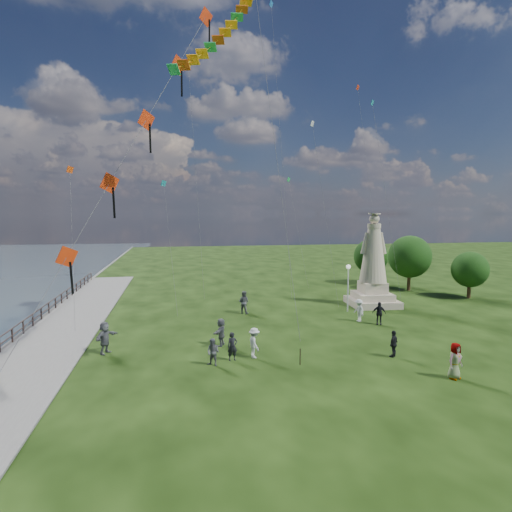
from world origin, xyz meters
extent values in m
cube|color=slate|center=(-16.50, 10.00, -0.20)|extent=(0.30, 160.00, 0.60)
cube|color=slate|center=(-14.00, 8.00, 0.05)|extent=(5.00, 60.00, 0.10)
cylinder|color=black|center=(-16.30, 8.00, 0.50)|extent=(0.11, 0.11, 1.00)
cylinder|color=black|center=(-16.30, 10.00, 0.50)|extent=(0.11, 0.11, 1.00)
cylinder|color=black|center=(-16.30, 12.00, 0.50)|extent=(0.11, 0.11, 1.00)
cylinder|color=black|center=(-16.30, 14.00, 0.50)|extent=(0.11, 0.11, 1.00)
cylinder|color=black|center=(-16.30, 16.00, 0.50)|extent=(0.11, 0.11, 1.00)
cylinder|color=black|center=(-16.30, 18.00, 0.50)|extent=(0.11, 0.11, 1.00)
cylinder|color=black|center=(-16.30, 20.00, 0.50)|extent=(0.11, 0.11, 1.00)
cylinder|color=black|center=(-16.30, 22.00, 0.50)|extent=(0.11, 0.11, 1.00)
cylinder|color=black|center=(-16.30, 24.00, 0.50)|extent=(0.11, 0.11, 1.00)
cylinder|color=black|center=(-16.30, 26.00, 0.50)|extent=(0.11, 0.11, 1.00)
cylinder|color=black|center=(-16.30, 28.00, 0.50)|extent=(0.11, 0.11, 1.00)
cylinder|color=black|center=(-16.30, 30.00, 0.50)|extent=(0.11, 0.11, 1.00)
cylinder|color=black|center=(-16.30, 32.00, 0.50)|extent=(0.11, 0.11, 1.00)
cylinder|color=black|center=(-16.30, 34.00, 0.50)|extent=(0.11, 0.11, 1.00)
cylinder|color=black|center=(-16.30, 36.00, 0.50)|extent=(0.11, 0.11, 1.00)
cube|color=black|center=(-16.30, 10.00, 0.98)|extent=(0.06, 52.00, 0.06)
cube|color=black|center=(-16.30, 10.00, 0.55)|extent=(0.06, 52.00, 0.06)
cube|color=#C9B398|center=(11.23, 16.46, 0.29)|extent=(4.35, 4.35, 0.58)
cube|color=#C9B398|center=(11.23, 16.46, 0.87)|extent=(3.32, 3.32, 0.58)
cube|color=#C9B398|center=(11.23, 16.46, 1.64)|extent=(2.28, 2.28, 0.96)
cylinder|color=#C9B398|center=(11.23, 16.46, 7.14)|extent=(1.24, 1.24, 0.39)
sphere|color=#C9B398|center=(11.23, 16.46, 7.74)|extent=(0.89, 0.89, 0.89)
cylinder|color=#C9B398|center=(11.23, 16.46, 8.20)|extent=(1.06, 1.06, 0.10)
cylinder|color=silver|center=(8.09, 14.57, 1.84)|extent=(0.11, 0.11, 3.68)
sphere|color=white|center=(8.09, 14.57, 3.79)|extent=(0.37, 0.37, 0.37)
cylinder|color=#382314|center=(18.45, 22.68, 1.12)|extent=(0.36, 0.36, 2.25)
sphere|color=#173D10|center=(18.45, 22.68, 3.65)|extent=(4.49, 4.49, 4.49)
cylinder|color=#382314|center=(22.04, 17.84, 0.87)|extent=(0.36, 0.36, 1.73)
sphere|color=#173D10|center=(22.04, 17.84, 2.81)|extent=(3.46, 3.46, 3.46)
cylinder|color=#382314|center=(16.44, 27.70, 1.00)|extent=(0.36, 0.36, 1.99)
sphere|color=#173D10|center=(16.44, 27.70, 3.24)|extent=(3.99, 3.99, 3.99)
imported|color=black|center=(-3.03, 4.38, 0.80)|extent=(0.64, 0.48, 1.60)
imported|color=#595960|center=(-4.17, 3.74, 0.75)|extent=(0.85, 0.79, 1.50)
imported|color=silver|center=(-1.74, 4.61, 0.86)|extent=(0.73, 1.18, 1.73)
imported|color=black|center=(6.14, 3.24, 0.78)|extent=(1.00, 0.93, 1.55)
imported|color=#595960|center=(7.50, -0.33, 0.92)|extent=(1.03, 0.83, 1.83)
imported|color=#595960|center=(-10.23, 6.94, 0.96)|extent=(1.58, 1.92, 1.92)
imported|color=black|center=(-0.52, 16.00, 0.83)|extent=(0.68, 0.53, 1.66)
imported|color=#595960|center=(-0.61, 15.51, 0.94)|extent=(1.07, 0.98, 1.88)
imported|color=silver|center=(7.62, 11.28, 0.85)|extent=(0.77, 1.19, 1.71)
imported|color=black|center=(8.69, 10.12, 0.85)|extent=(1.11, 0.84, 1.70)
imported|color=#595960|center=(-3.37, 7.23, 0.86)|extent=(1.30, 1.73, 1.72)
cube|color=red|center=(-10.85, 1.52, 6.28)|extent=(0.87, 0.64, 1.03)
cube|color=black|center=(-10.67, 1.42, 5.33)|extent=(0.10, 0.28, 1.48)
cube|color=red|center=(-9.14, 3.14, 9.67)|extent=(0.87, 0.64, 1.03)
cube|color=black|center=(-8.96, 3.04, 8.72)|extent=(0.10, 0.28, 1.48)
cube|color=red|center=(-7.44, 4.76, 13.06)|extent=(0.87, 0.64, 1.03)
cube|color=black|center=(-7.26, 4.66, 12.11)|extent=(0.10, 0.28, 1.48)
cube|color=red|center=(-5.73, 6.38, 16.45)|extent=(0.87, 0.64, 1.03)
cube|color=black|center=(-5.55, 6.28, 15.50)|extent=(0.10, 0.28, 1.48)
cube|color=red|center=(-4.03, 8.00, 19.84)|extent=(0.87, 0.64, 1.03)
cube|color=black|center=(-3.85, 7.90, 18.89)|extent=(0.10, 0.28, 1.48)
cylinder|color=black|center=(0.50, 3.00, 0.45)|extent=(0.06, 0.06, 0.90)
cube|color=#FFAE15|center=(-2.04, 5.46, 19.68)|extent=(0.71, 0.63, 0.17)
cube|color=#E2480E|center=(-2.35, 4.92, 19.03)|extent=(0.71, 0.65, 0.18)
cube|color=green|center=(-2.69, 4.38, 18.39)|extent=(0.70, 0.67, 0.20)
cube|color=#FFAE15|center=(-3.06, 3.84, 17.75)|extent=(0.70, 0.68, 0.21)
cube|color=#FFAE15|center=(-3.45, 3.30, 17.14)|extent=(0.69, 0.69, 0.23)
cube|color=#E2480E|center=(-3.85, 2.76, 16.55)|extent=(0.68, 0.69, 0.25)
cube|color=green|center=(-4.27, 2.23, 15.99)|extent=(0.67, 0.69, 0.26)
cube|color=#FFAE15|center=(-4.70, 1.70, 15.48)|extent=(0.65, 0.69, 0.28)
cube|color=#FFAE15|center=(-5.13, 1.18, 15.01)|extent=(0.64, 0.68, 0.29)
cube|color=#E2480E|center=(-5.57, 0.66, 14.58)|extent=(0.62, 0.67, 0.30)
cube|color=green|center=(-6.00, 0.15, 14.21)|extent=(0.60, 0.66, 0.31)
cube|color=teal|center=(-6.99, 20.23, 10.87)|extent=(0.51, 0.39, 0.57)
cylinder|color=#595959|center=(-6.49, 17.73, 5.46)|extent=(1.02, 5.02, 10.83)
cube|color=silver|center=(6.89, 21.01, 16.70)|extent=(0.51, 0.39, 0.57)
cylinder|color=#595959|center=(7.39, 18.51, 8.37)|extent=(1.02, 5.02, 16.65)
cube|color=red|center=(13.84, 26.59, 21.95)|extent=(0.51, 0.39, 0.57)
cylinder|color=#595959|center=(14.34, 24.09, 11.00)|extent=(1.02, 5.02, 21.90)
cube|color=#FFAE15|center=(-4.43, 26.67, 23.03)|extent=(0.51, 0.39, 0.57)
cylinder|color=#595959|center=(-3.93, 24.17, 11.54)|extent=(1.02, 5.02, 22.99)
cube|color=green|center=(7.19, 30.60, 12.22)|extent=(0.51, 0.39, 0.57)
cylinder|color=#595959|center=(7.69, 28.10, 6.14)|extent=(1.02, 5.02, 12.18)
cube|color=#E2480E|center=(-14.00, 16.99, 11.61)|extent=(0.51, 0.39, 0.57)
cylinder|color=#595959|center=(-13.50, 14.49, 5.83)|extent=(1.02, 5.02, 11.57)
cube|color=#1B60AB|center=(3.79, 25.13, 29.08)|extent=(0.51, 0.39, 0.57)
cylinder|color=#595959|center=(4.29, 22.63, 14.56)|extent=(1.02, 5.02, 29.03)
cube|color=teal|center=(13.42, 22.03, 19.19)|extent=(0.51, 0.39, 0.57)
cylinder|color=#595959|center=(13.92, 19.53, 9.62)|extent=(1.02, 5.02, 19.14)
camera|label=1|loc=(-6.06, -18.74, 8.19)|focal=30.00mm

